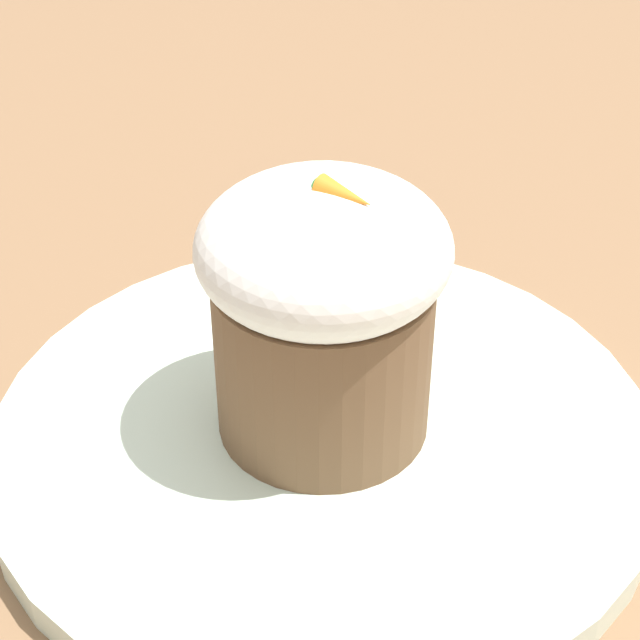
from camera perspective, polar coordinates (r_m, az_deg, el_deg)
The scene contains 4 objects.
ground_plane at distance 0.43m, azimuth 0.17°, elevation -6.81°, with size 4.00×4.00×0.00m, color #846042.
dessert_plate at distance 0.43m, azimuth 0.17°, elevation -6.11°, with size 0.26×0.26×0.01m.
carrot_cake at distance 0.39m, azimuth 0.00°, elevation 0.70°, with size 0.09×0.09×0.11m.
spoon at distance 0.44m, azimuth 0.64°, elevation -3.08°, with size 0.04×0.12×0.01m.
Camera 1 is at (0.19, -0.26, 0.29)m, focal length 60.00 mm.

